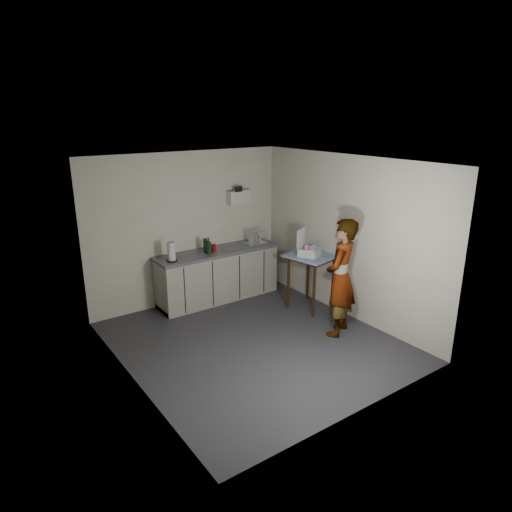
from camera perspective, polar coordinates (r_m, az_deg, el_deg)
ground at (r=6.79m, az=-0.19°, el=-10.67°), size 4.00×4.00×0.00m
wall_back at (r=7.93m, az=-8.51°, el=3.43°), size 3.60×0.02×2.60m
wall_right at (r=7.41m, az=11.21°, el=2.29°), size 0.02×4.00×2.60m
wall_left at (r=5.51m, az=-15.66°, el=-3.45°), size 0.02×4.00×2.60m
ceiling at (r=6.01m, az=-0.21°, el=11.68°), size 3.60×4.00×0.01m
kitchen_counter at (r=8.12m, az=-4.79°, el=-2.54°), size 2.24×0.62×0.91m
wall_shelf at (r=8.26m, az=-2.20°, el=7.36°), size 0.42×0.18×0.37m
side_table at (r=7.67m, az=6.96°, el=-0.68°), size 0.86×0.86×0.95m
standing_man at (r=6.81m, az=10.53°, el=-2.69°), size 0.77×0.68×1.78m
soap_bottle at (r=7.76m, az=-5.94°, el=1.29°), size 0.11×0.11×0.27m
soda_can at (r=7.86m, az=-5.30°, el=1.01°), size 0.07×0.07×0.14m
dark_bottle at (r=7.82m, az=-6.34°, el=1.30°), size 0.07×0.07×0.25m
paper_towel at (r=7.44m, az=-10.53°, el=0.47°), size 0.18×0.18×0.31m
dish_rack at (r=8.32m, az=-0.21°, el=1.96°), size 0.37×0.28×0.26m
bakery_box at (r=7.55m, az=6.59°, el=0.77°), size 0.42×0.43×0.44m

